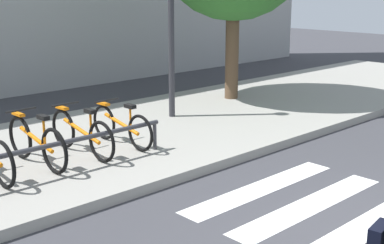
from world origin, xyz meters
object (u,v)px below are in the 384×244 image
(bike_rack, at_px, (30,152))
(bicycle_4, at_px, (81,133))
(bicycle_3, at_px, (36,142))
(bicycle_5, at_px, (121,126))

(bike_rack, bearing_deg, bicycle_4, 26.19)
(bicycle_3, distance_m, bicycle_5, 1.50)
(bicycle_3, distance_m, bike_rack, 0.67)
(bicycle_4, xyz_separation_m, bicycle_5, (0.75, 0.00, -0.02))
(bicycle_5, bearing_deg, bicycle_4, -179.96)
(bicycle_5, height_order, bike_rack, bicycle_5)
(bicycle_3, xyz_separation_m, bicycle_5, (1.50, 0.00, -0.03))
(bicycle_3, height_order, bicycle_5, bicycle_3)
(bicycle_3, relative_size, bicycle_5, 1.05)
(bicycle_3, relative_size, bicycle_4, 0.98)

